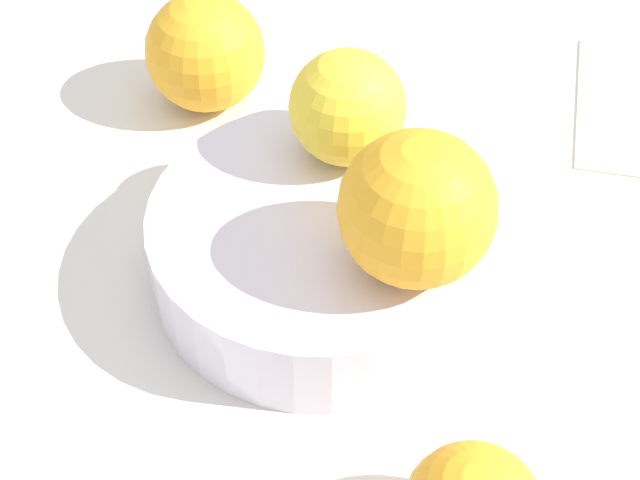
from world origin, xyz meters
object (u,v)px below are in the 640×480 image
at_px(fruit_bowl, 320,248).
at_px(orange_in_bowl_0, 347,107).
at_px(orange_loose_0, 205,52).
at_px(orange_in_bowl_1, 417,209).

height_order(fruit_bowl, orange_in_bowl_0, orange_in_bowl_0).
bearing_deg(orange_in_bowl_0, orange_loose_0, -65.18).
bearing_deg(orange_in_bowl_1, fruit_bowl, -51.46).
xyz_separation_m(fruit_bowl, orange_loose_0, (0.03, -0.17, 0.02)).
bearing_deg(orange_in_bowl_1, orange_loose_0, -72.61).
bearing_deg(orange_loose_0, orange_in_bowl_1, 107.39).
height_order(orange_in_bowl_0, orange_loose_0, orange_in_bowl_0).
xyz_separation_m(fruit_bowl, orange_in_bowl_1, (-0.04, 0.05, 0.07)).
bearing_deg(fruit_bowl, orange_in_bowl_0, -121.34).
bearing_deg(orange_in_bowl_0, fruit_bowl, 58.66).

